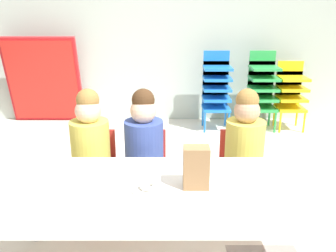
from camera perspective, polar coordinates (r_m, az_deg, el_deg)
name	(u,v)px	position (r m, az deg, el deg)	size (l,w,h in m)	color
ground_plane	(186,226)	(2.61, 2.86, -15.32)	(5.46, 4.94, 0.02)	silver
back_wall	(178,20)	(4.65, 1.56, 16.12)	(5.46, 0.10, 2.49)	#B2C1B7
craft_table	(163,195)	(1.92, -0.82, -10.73)	(1.80, 0.78, 0.55)	white
seated_child_near_camera	(90,143)	(2.51, -12.00, -2.58)	(0.32, 0.31, 0.92)	red
seated_child_middle_seat	(144,143)	(2.47, -3.78, -2.63)	(0.32, 0.31, 0.92)	red
seated_child_far_right	(244,143)	(2.51, 11.77, -2.57)	(0.32, 0.31, 0.92)	red
kid_chair_blue_stack	(216,86)	(4.37, 7.49, 6.16)	(0.32, 0.30, 0.92)	blue
kid_chair_green_stack	(262,86)	(4.48, 14.43, 6.02)	(0.32, 0.30, 0.92)	green
kid_chair_yellow_stack	(290,91)	(4.59, 18.49, 5.15)	(0.32, 0.30, 0.80)	yellow
folded_activity_table	(43,81)	(4.79, -18.84, 6.66)	(0.90, 0.29, 1.09)	red
paper_bag_brown	(196,167)	(1.86, 4.36, -6.44)	(0.13, 0.09, 0.22)	#9E754C
paper_plate_near_edge	(148,189)	(1.89, -3.10, -9.71)	(0.18, 0.18, 0.01)	white
donut_powdered_on_plate	(148,186)	(1.88, -3.11, -9.26)	(0.10, 0.10, 0.03)	white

